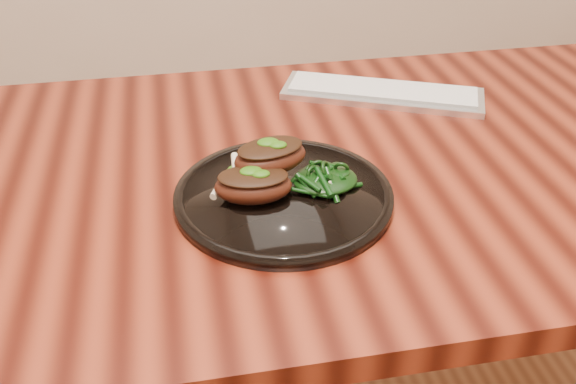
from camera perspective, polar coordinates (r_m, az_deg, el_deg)
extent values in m
cube|color=#350C06|center=(1.02, 1.87, 1.66)|extent=(1.60, 0.80, 0.04)
cylinder|color=#33150B|center=(1.76, 23.32, -0.81)|extent=(0.06, 0.06, 0.71)
cylinder|color=black|center=(0.91, -0.39, -0.42)|extent=(0.31, 0.31, 0.02)
torus|color=black|center=(0.91, -0.39, -0.30)|extent=(0.31, 0.31, 0.02)
cylinder|color=black|center=(0.90, -0.39, -0.13)|extent=(0.20, 0.20, 0.00)
ellipsoid|color=#40170C|center=(0.88, -3.11, 0.49)|extent=(0.11, 0.08, 0.04)
ellipsoid|color=black|center=(0.87, -3.14, 1.40)|extent=(0.10, 0.07, 0.01)
cylinder|color=beige|center=(0.90, -6.10, 0.48)|extent=(0.03, 0.05, 0.01)
ellipsoid|color=#1B4B08|center=(0.86, -3.15, 1.75)|extent=(0.03, 0.02, 0.01)
ellipsoid|color=#40170C|center=(0.91, -1.58, 3.06)|extent=(0.12, 0.10, 0.04)
ellipsoid|color=black|center=(0.90, -1.60, 3.97)|extent=(0.11, 0.08, 0.01)
cylinder|color=beige|center=(0.91, -4.70, 2.41)|extent=(0.01, 0.05, 0.01)
ellipsoid|color=#1B4B08|center=(0.89, -1.61, 4.32)|extent=(0.03, 0.02, 0.01)
ellipsoid|color=#1B4B08|center=(0.95, -3.41, 2.07)|extent=(0.07, 0.04, 0.00)
ellipsoid|color=black|center=(0.91, 3.29, 1.14)|extent=(0.09, 0.08, 0.02)
cube|color=silver|center=(1.23, 8.38, 8.64)|extent=(0.38, 0.25, 0.01)
cube|color=white|center=(1.23, 8.41, 9.02)|extent=(0.35, 0.22, 0.01)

